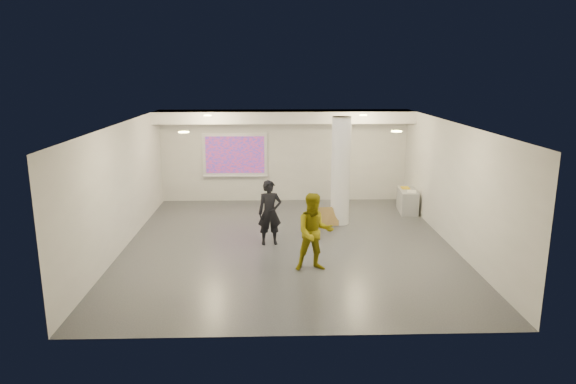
{
  "coord_description": "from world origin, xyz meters",
  "views": [
    {
      "loc": [
        -0.38,
        -12.08,
        4.21
      ],
      "look_at": [
        0.0,
        0.4,
        1.25
      ],
      "focal_mm": 32.0,
      "sensor_mm": 36.0,
      "label": 1
    }
  ],
  "objects_px": {
    "column": "(341,171)",
    "credenza": "(407,201)",
    "projection_screen": "(235,155)",
    "man": "(315,232)",
    "woman": "(270,213)"
  },
  "relations": [
    {
      "from": "column",
      "to": "woman",
      "type": "bearing_deg",
      "value": -138.69
    },
    {
      "from": "column",
      "to": "projection_screen",
      "type": "distance_m",
      "value": 4.08
    },
    {
      "from": "projection_screen",
      "to": "woman",
      "type": "xyz_separation_m",
      "value": [
        1.14,
        -4.38,
        -0.72
      ]
    },
    {
      "from": "projection_screen",
      "to": "man",
      "type": "distance_m",
      "value": 6.49
    },
    {
      "from": "projection_screen",
      "to": "credenza",
      "type": "bearing_deg",
      "value": -15.86
    },
    {
      "from": "woman",
      "to": "man",
      "type": "bearing_deg",
      "value": -69.84
    },
    {
      "from": "column",
      "to": "credenza",
      "type": "height_order",
      "value": "column"
    },
    {
      "from": "projection_screen",
      "to": "credenza",
      "type": "relative_size",
      "value": 1.78
    },
    {
      "from": "projection_screen",
      "to": "woman",
      "type": "distance_m",
      "value": 4.58
    },
    {
      "from": "credenza",
      "to": "woman",
      "type": "height_order",
      "value": "woman"
    },
    {
      "from": "column",
      "to": "man",
      "type": "height_order",
      "value": "column"
    },
    {
      "from": "credenza",
      "to": "man",
      "type": "bearing_deg",
      "value": -119.59
    },
    {
      "from": "projection_screen",
      "to": "column",
      "type": "bearing_deg",
      "value": -40.56
    },
    {
      "from": "woman",
      "to": "column",
      "type": "bearing_deg",
      "value": 32.37
    },
    {
      "from": "projection_screen",
      "to": "man",
      "type": "relative_size",
      "value": 1.24
    }
  ]
}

